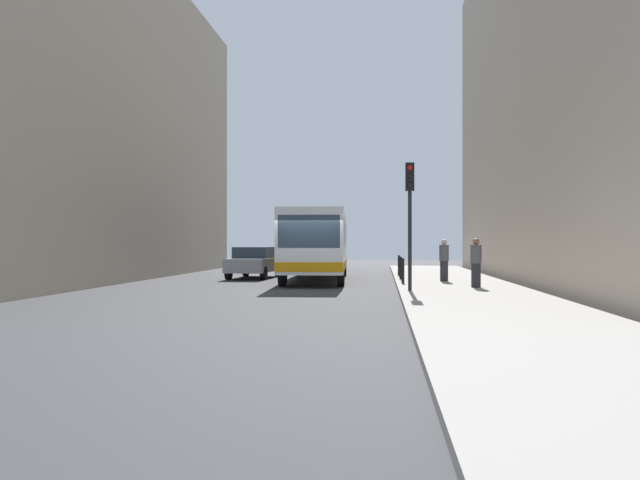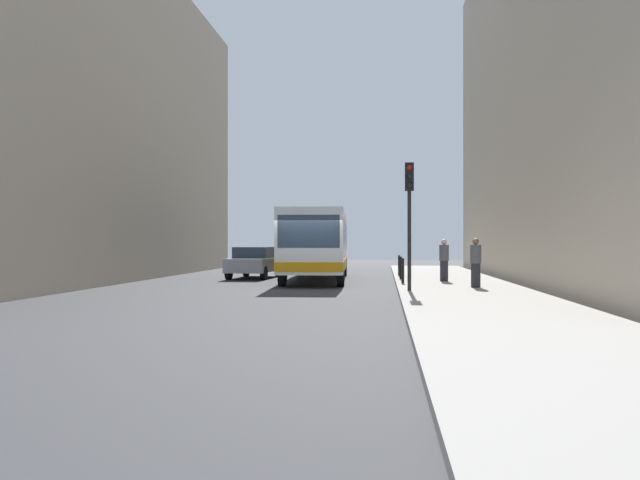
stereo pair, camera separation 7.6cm
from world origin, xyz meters
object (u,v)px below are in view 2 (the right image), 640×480
object	(u,v)px
pedestrian_mid_sidewalk	(444,260)
pedestrian_near_signal	(476,263)
traffic_light	(409,202)
bollard_far	(399,265)
bollard_near	(403,271)
car_beside_bus	(255,262)
bollard_mid	(401,268)
bus	(317,242)
car_behind_bus	(326,257)

from	to	relation	value
pedestrian_mid_sidewalk	pedestrian_near_signal	bearing A→B (deg)	-92.55
traffic_light	bollard_far	xyz separation A→B (m)	(-0.10, 9.59, -2.38)
traffic_light	bollard_near	world-z (taller)	traffic_light
traffic_light	pedestrian_near_signal	distance (m)	3.52
car_beside_bus	bollard_near	world-z (taller)	car_beside_bus
bollard_mid	pedestrian_near_signal	xyz separation A→B (m)	(2.42, -4.98, 0.37)
bollard_far	pedestrian_mid_sidewalk	xyz separation A→B (m)	(1.67, -4.37, 0.36)
traffic_light	bollard_far	bearing A→B (deg)	90.60
bollard_near	pedestrian_near_signal	bearing A→B (deg)	-40.80
traffic_light	bollard_mid	bearing A→B (deg)	90.85
traffic_light	pedestrian_near_signal	bearing A→B (deg)	36.53
bus	bollard_near	size ratio (longest dim) A/B	11.71
bollard_far	bollard_near	bearing A→B (deg)	-90.00
bollard_mid	car_behind_bus	bearing A→B (deg)	109.09
traffic_light	pedestrian_near_signal	xyz separation A→B (m)	(2.32, 1.72, -2.01)
traffic_light	bollard_mid	xyz separation A→B (m)	(-0.10, 6.70, -2.38)
car_beside_bus	pedestrian_near_signal	bearing A→B (deg)	143.04
bus	bollard_near	distance (m)	5.66
bus	bollard_mid	distance (m)	4.05
bus	bollard_mid	xyz separation A→B (m)	(3.69, -1.27, -1.10)
car_beside_bus	bollard_mid	size ratio (longest dim) A/B	4.72
bollard_mid	traffic_light	bearing A→B (deg)	-89.15
bollard_near	pedestrian_mid_sidewalk	xyz separation A→B (m)	(1.67, 1.41, 0.36)
bollard_mid	pedestrian_near_signal	size ratio (longest dim) A/B	0.56
car_behind_bus	bollard_far	bearing A→B (deg)	116.20
bus	pedestrian_mid_sidewalk	distance (m)	6.07
bus	traffic_light	distance (m)	8.92
car_behind_bus	bollard_mid	bearing A→B (deg)	110.98
bus	pedestrian_near_signal	xyz separation A→B (m)	(6.11, -6.25, -0.73)
car_beside_bus	pedestrian_mid_sidewalk	world-z (taller)	pedestrian_mid_sidewalk
traffic_light	pedestrian_near_signal	size ratio (longest dim) A/B	2.43
bollard_near	pedestrian_near_signal	xyz separation A→B (m)	(2.42, -2.09, 0.37)
car_behind_bus	traffic_light	bearing A→B (deg)	104.82
bollard_far	pedestrian_mid_sidewalk	distance (m)	4.69
bollard_near	pedestrian_near_signal	distance (m)	3.22
car_beside_bus	pedestrian_mid_sidewalk	bearing A→B (deg)	156.40
bus	car_beside_bus	bearing A→B (deg)	-28.30
traffic_light	bollard_near	bearing A→B (deg)	91.50
traffic_light	bollard_mid	distance (m)	7.11
pedestrian_near_signal	pedestrian_mid_sidewalk	xyz separation A→B (m)	(-0.75, 3.50, -0.01)
car_behind_bus	pedestrian_near_signal	world-z (taller)	pedestrian_near_signal
car_beside_bus	bollard_mid	world-z (taller)	car_beside_bus
pedestrian_near_signal	car_beside_bus	bearing A→B (deg)	0.84
bus	bollard_far	size ratio (longest dim) A/B	11.71
pedestrian_near_signal	car_behind_bus	bearing A→B (deg)	-28.06
pedestrian_mid_sidewalk	car_behind_bus	bearing A→B (deg)	98.62
car_beside_bus	traffic_light	size ratio (longest dim) A/B	1.09
bus	car_beside_bus	world-z (taller)	bus
car_beside_bus	bollard_mid	xyz separation A→B (m)	(6.85, -2.79, -0.16)
car_beside_bus	pedestrian_mid_sidewalk	size ratio (longest dim) A/B	2.68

